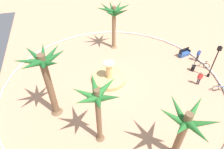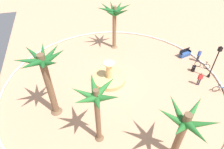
{
  "view_description": "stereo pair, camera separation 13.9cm",
  "coord_description": "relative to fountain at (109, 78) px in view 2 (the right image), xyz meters",
  "views": [
    {
      "loc": [
        -14.37,
        4.44,
        13.63
      ],
      "look_at": [
        0.14,
        0.1,
        1.0
      ],
      "focal_mm": 30.21,
      "sensor_mm": 36.0,
      "label": 1
    },
    {
      "loc": [
        -14.41,
        4.31,
        13.63
      ],
      "look_at": [
        0.14,
        0.1,
        1.0
      ],
      "focal_mm": 30.21,
      "sensor_mm": 36.0,
      "label": 2
    }
  ],
  "objects": [
    {
      "name": "plaza_curb",
      "position": [
        -0.46,
        -0.32,
        -0.23
      ],
      "size": [
        23.01,
        23.01,
        0.2
      ],
      "primitive_type": "torus",
      "color": "silver",
      "rests_on": "ground"
    },
    {
      "name": "palm_tree_far_side",
      "position": [
        -9.41,
        -2.3,
        3.16
      ],
      "size": [
        3.97,
        3.63,
        4.96
      ],
      "color": "brown",
      "rests_on": "ground"
    },
    {
      "name": "trash_bin",
      "position": [
        -1.17,
        -9.69,
        0.06
      ],
      "size": [
        0.46,
        0.46,
        0.73
      ],
      "color": "black",
      "rests_on": "ground"
    },
    {
      "name": "bicycle_red_frame",
      "position": [
        -4.82,
        -10.35,
        0.06
      ],
      "size": [
        0.6,
        1.67,
        0.94
      ],
      "color": "black",
      "rests_on": "ground"
    },
    {
      "name": "person_cyclist_helmet",
      "position": [
        0.4,
        -11.36,
        0.6
      ],
      "size": [
        0.22,
        0.53,
        1.65
      ],
      "color": "#33333D",
      "rests_on": "ground"
    },
    {
      "name": "ground_plane",
      "position": [
        -0.46,
        -0.32,
        -0.33
      ],
      "size": [
        80.0,
        80.0,
        0.0
      ],
      "primitive_type": "plane",
      "color": "tan"
    },
    {
      "name": "lamppost",
      "position": [
        -2.57,
        -10.74,
        2.02
      ],
      "size": [
        0.32,
        0.32,
        4.0
      ],
      "color": "black",
      "rests_on": "ground"
    },
    {
      "name": "palm_tree_near_fountain",
      "position": [
        6.38,
        -2.47,
        4.15
      ],
      "size": [
        4.29,
        4.42,
        5.89
      ],
      "color": "brown",
      "rests_on": "ground"
    },
    {
      "name": "bench_east",
      "position": [
        1.78,
        -10.46,
        0.02
      ],
      "size": [
        0.83,
        1.67,
        1.0
      ],
      "color": "#335BA8",
      "rests_on": "ground"
    },
    {
      "name": "person_cyclist_photo",
      "position": [
        -3.33,
        -8.8,
        0.58
      ],
      "size": [
        0.31,
        0.5,
        1.62
      ],
      "color": "#33333D",
      "rests_on": "ground"
    },
    {
      "name": "palm_tree_by_curb",
      "position": [
        -2.85,
        5.75,
        4.4
      ],
      "size": [
        3.69,
        3.77,
        6.5
      ],
      "color": "brown",
      "rests_on": "ground"
    },
    {
      "name": "bicycle_by_lamppost",
      "position": [
        -0.89,
        -11.09,
        0.06
      ],
      "size": [
        1.28,
        1.24,
        0.94
      ],
      "color": "black",
      "rests_on": "ground"
    },
    {
      "name": "fountain",
      "position": [
        0.0,
        0.0,
        0.0
      ],
      "size": [
        3.62,
        3.62,
        2.34
      ],
      "color": "tan",
      "rests_on": "ground"
    },
    {
      "name": "palm_tree_mid_plaza",
      "position": [
        -6.56,
        2.65,
        3.99
      ],
      "size": [
        3.45,
        3.34,
        5.67
      ],
      "color": "brown",
      "rests_on": "ground"
    }
  ]
}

